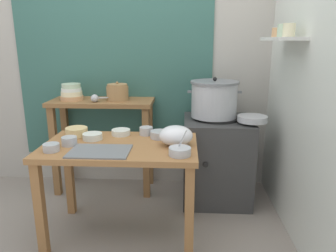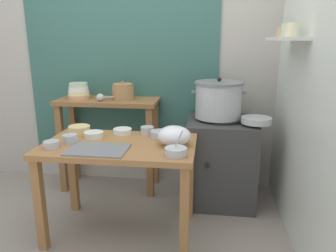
# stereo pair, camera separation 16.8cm
# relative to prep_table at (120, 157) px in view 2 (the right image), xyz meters

# --- Properties ---
(ground_plane) EXTENTS (9.00, 9.00, 0.00)m
(ground_plane) POSITION_rel_prep_table_xyz_m (-0.08, -0.08, -0.61)
(ground_plane) COLOR gray
(wall_back) EXTENTS (4.40, 0.12, 2.60)m
(wall_back) POSITION_rel_prep_table_xyz_m (0.00, 1.02, 0.69)
(wall_back) COLOR #B2ADA3
(wall_back) RESTS_ON ground
(wall_right) EXTENTS (0.30, 3.20, 2.60)m
(wall_right) POSITION_rel_prep_table_xyz_m (1.32, 0.13, 0.69)
(wall_right) COLOR silver
(wall_right) RESTS_ON ground
(prep_table) EXTENTS (1.10, 0.66, 0.72)m
(prep_table) POSITION_rel_prep_table_xyz_m (0.00, 0.00, 0.00)
(prep_table) COLOR #9E6B3D
(prep_table) RESTS_ON ground
(back_shelf_table) EXTENTS (0.96, 0.40, 0.90)m
(back_shelf_table) POSITION_rel_prep_table_xyz_m (-0.32, 0.75, 0.07)
(back_shelf_table) COLOR olive
(back_shelf_table) RESTS_ON ground
(stove_block) EXTENTS (0.60, 0.61, 0.78)m
(stove_block) POSITION_rel_prep_table_xyz_m (0.76, 0.62, -0.23)
(stove_block) COLOR #383838
(stove_block) RESTS_ON ground
(steamer_pot) EXTENTS (0.47, 0.42, 0.35)m
(steamer_pot) POSITION_rel_prep_table_xyz_m (0.72, 0.64, 0.33)
(steamer_pot) COLOR #B7BABF
(steamer_pot) RESTS_ON stove_block
(clay_pot) EXTENTS (0.20, 0.20, 0.18)m
(clay_pot) POSITION_rel_prep_table_xyz_m (-0.16, 0.75, 0.37)
(clay_pot) COLOR #A37A4C
(clay_pot) RESTS_ON back_shelf_table
(bowl_stack_enamel) EXTENTS (0.21, 0.21, 0.15)m
(bowl_stack_enamel) POSITION_rel_prep_table_xyz_m (-0.60, 0.75, 0.36)
(bowl_stack_enamel) COLOR tan
(bowl_stack_enamel) RESTS_ON back_shelf_table
(ladle) EXTENTS (0.27, 0.12, 0.07)m
(ladle) POSITION_rel_prep_table_xyz_m (-0.34, 0.65, 0.33)
(ladle) COLOR #B7BABF
(ladle) RESTS_ON back_shelf_table
(serving_tray) EXTENTS (0.40, 0.28, 0.01)m
(serving_tray) POSITION_rel_prep_table_xyz_m (-0.10, -0.17, 0.12)
(serving_tray) COLOR slate
(serving_tray) RESTS_ON prep_table
(plastic_bag) EXTENTS (0.24, 0.21, 0.14)m
(plastic_bag) POSITION_rel_prep_table_xyz_m (0.40, -0.00, 0.18)
(plastic_bag) COLOR white
(plastic_bag) RESTS_ON prep_table
(wide_pan) EXTENTS (0.25, 0.25, 0.05)m
(wide_pan) POSITION_rel_prep_table_xyz_m (1.03, 0.48, 0.20)
(wide_pan) COLOR #B7BABF
(wide_pan) RESTS_ON stove_block
(prep_bowl_0) EXTENTS (0.15, 0.15, 0.04)m
(prep_bowl_0) POSITION_rel_prep_table_xyz_m (-0.04, 0.23, 0.13)
(prep_bowl_0) COLOR silver
(prep_bowl_0) RESTS_ON prep_table
(prep_bowl_1) EXTENTS (0.17, 0.17, 0.07)m
(prep_bowl_1) POSITION_rel_prep_table_xyz_m (-0.38, 0.19, 0.15)
(prep_bowl_1) COLOR #E5C684
(prep_bowl_1) RESTS_ON prep_table
(prep_bowl_2) EXTENTS (0.14, 0.14, 0.05)m
(prep_bowl_2) POSITION_rel_prep_table_xyz_m (0.27, 0.17, 0.14)
(prep_bowl_2) COLOR #B7BABF
(prep_bowl_2) RESTS_ON prep_table
(prep_bowl_3) EXTENTS (0.10, 0.10, 0.06)m
(prep_bowl_3) POSITION_rel_prep_table_xyz_m (0.16, 0.25, 0.14)
(prep_bowl_3) COLOR #B7BABF
(prep_bowl_3) RESTS_ON prep_table
(prep_bowl_4) EXTENTS (0.15, 0.15, 0.17)m
(prep_bowl_4) POSITION_rel_prep_table_xyz_m (0.43, -0.20, 0.14)
(prep_bowl_4) COLOR #B7BABF
(prep_bowl_4) RESTS_ON prep_table
(prep_bowl_5) EXTENTS (0.15, 0.15, 0.05)m
(prep_bowl_5) POSITION_rel_prep_table_xyz_m (-0.23, 0.10, 0.14)
(prep_bowl_5) COLOR silver
(prep_bowl_5) RESTS_ON prep_table
(prep_bowl_6) EXTENTS (0.11, 0.11, 0.06)m
(prep_bowl_6) POSITION_rel_prep_table_xyz_m (-0.35, -0.04, 0.14)
(prep_bowl_6) COLOR #B7BABF
(prep_bowl_6) RESTS_ON prep_table
(prep_bowl_7) EXTENTS (0.11, 0.11, 0.05)m
(prep_bowl_7) POSITION_rel_prep_table_xyz_m (-0.43, -0.17, 0.14)
(prep_bowl_7) COLOR #B7BABF
(prep_bowl_7) RESTS_ON prep_table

